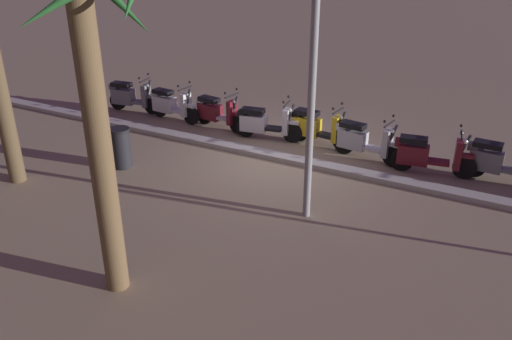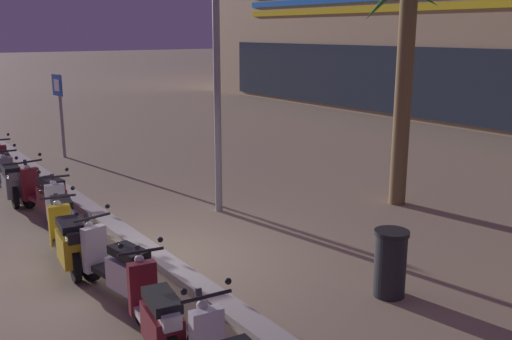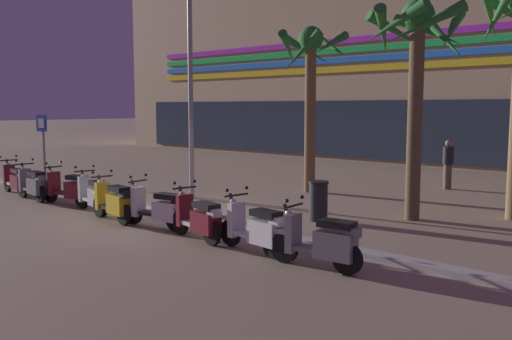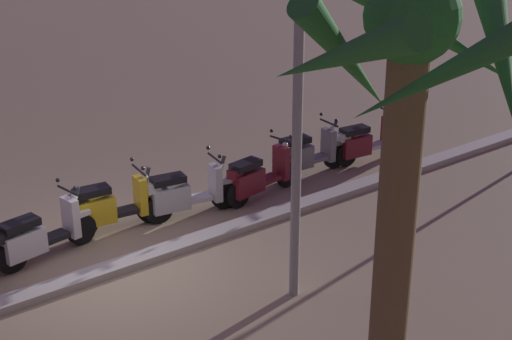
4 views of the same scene
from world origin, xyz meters
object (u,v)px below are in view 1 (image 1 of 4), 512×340
at_px(scooter_grey_gap_after_mid, 499,162).
at_px(scooter_yellow_mid_centre, 316,128).
at_px(scooter_silver_mid_front, 363,141).
at_px(scooter_maroon_last_in_row, 427,155).
at_px(scooter_maroon_tail_end, 217,112).
at_px(scooter_white_far_back, 264,123).
at_px(scooter_white_mid_rear, 171,104).
at_px(litter_bin, 121,147).
at_px(palm_tree_near_sign, 84,37).
at_px(scooter_grey_lead_nearest, 130,96).

distance_m(scooter_grey_gap_after_mid, scooter_yellow_mid_centre, 4.30).
xyz_separation_m(scooter_silver_mid_front, scooter_yellow_mid_centre, (1.32, -0.30, 0.01)).
bearing_deg(scooter_grey_gap_after_mid, scooter_silver_mid_front, 3.31).
relative_size(scooter_maroon_last_in_row, scooter_maroon_tail_end, 1.08).
bearing_deg(scooter_white_far_back, scooter_white_mid_rear, -1.98).
xyz_separation_m(scooter_silver_mid_front, litter_bin, (4.78, 3.07, 0.03)).
xyz_separation_m(scooter_maroon_tail_end, scooter_white_mid_rear, (1.51, 0.06, 0.01)).
distance_m(scooter_silver_mid_front, scooter_maroon_tail_end, 4.22).
relative_size(scooter_maroon_last_in_row, scooter_yellow_mid_centre, 1.06).
height_order(scooter_grey_gap_after_mid, palm_tree_near_sign, palm_tree_near_sign).
xyz_separation_m(scooter_maroon_last_in_row, scooter_white_mid_rear, (7.23, -0.30, 0.00)).
distance_m(scooter_silver_mid_front, litter_bin, 5.68).
height_order(scooter_silver_mid_front, scooter_yellow_mid_centre, same).
height_order(scooter_maroon_last_in_row, scooter_silver_mid_front, same).
bearing_deg(scooter_white_mid_rear, scooter_silver_mid_front, 178.58).
bearing_deg(palm_tree_near_sign, litter_bin, -50.32).
bearing_deg(scooter_grey_gap_after_mid, litter_bin, 22.65).
bearing_deg(scooter_maroon_last_in_row, scooter_silver_mid_front, -5.80).
height_order(scooter_white_mid_rear, litter_bin, scooter_white_mid_rear).
bearing_deg(scooter_maroon_tail_end, scooter_yellow_mid_centre, -178.19).
relative_size(scooter_white_far_back, litter_bin, 1.89).
bearing_deg(scooter_silver_mid_front, scooter_grey_gap_after_mid, -176.69).
height_order(scooter_grey_gap_after_mid, litter_bin, scooter_grey_gap_after_mid).
height_order(scooter_maroon_tail_end, scooter_white_mid_rear, same).
relative_size(scooter_white_far_back, scooter_white_mid_rear, 1.03).
height_order(scooter_white_far_back, palm_tree_near_sign, palm_tree_near_sign).
xyz_separation_m(scooter_silver_mid_front, palm_tree_near_sign, (1.87, 6.58, 3.39)).
bearing_deg(scooter_white_mid_rear, scooter_grey_lead_nearest, -1.60).
bearing_deg(litter_bin, scooter_white_far_back, -124.19).
xyz_separation_m(scooter_white_mid_rear, scooter_grey_lead_nearest, (1.52, -0.04, 0.01)).
bearing_deg(scooter_maroon_last_in_row, palm_tree_near_sign, 62.26).
distance_m(scooter_maroon_last_in_row, scooter_white_far_back, 4.19).
relative_size(scooter_grey_gap_after_mid, scooter_maroon_tail_end, 1.02).
bearing_deg(scooter_yellow_mid_centre, scooter_grey_lead_nearest, 1.07).
height_order(scooter_grey_gap_after_mid, scooter_white_far_back, same).
bearing_deg(palm_tree_near_sign, scooter_white_mid_rear, -60.18).
height_order(scooter_white_far_back, litter_bin, scooter_white_far_back).
height_order(scooter_white_far_back, scooter_grey_lead_nearest, same).
bearing_deg(palm_tree_near_sign, scooter_silver_mid_front, -105.84).
xyz_separation_m(scooter_grey_gap_after_mid, litter_bin, (7.76, 3.24, 0.02)).
bearing_deg(scooter_white_far_back, litter_bin, 55.81).
bearing_deg(scooter_white_far_back, scooter_silver_mid_front, 179.21).
height_order(scooter_yellow_mid_centre, litter_bin, scooter_yellow_mid_centre).
height_order(scooter_silver_mid_front, scooter_white_far_back, same).
distance_m(scooter_grey_gap_after_mid, scooter_grey_lead_nearest, 10.22).
xyz_separation_m(scooter_grey_gap_after_mid, scooter_white_mid_rear, (8.70, 0.03, -0.01)).
relative_size(scooter_silver_mid_front, scooter_maroon_tail_end, 1.05).
bearing_deg(scooter_grey_lead_nearest, scooter_maroon_tail_end, -179.63).
relative_size(scooter_maroon_tail_end, litter_bin, 1.80).
relative_size(palm_tree_near_sign, litter_bin, 5.44).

